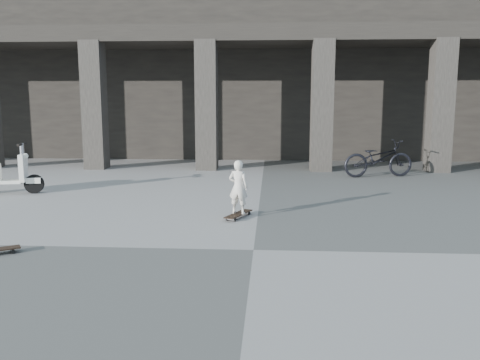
{
  "coord_description": "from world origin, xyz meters",
  "views": [
    {
      "loc": [
        0.26,
        -7.39,
        2.29
      ],
      "look_at": [
        -0.37,
        2.55,
        0.65
      ],
      "focal_mm": 38.0,
      "sensor_mm": 36.0,
      "label": 1
    }
  ],
  "objects": [
    {
      "name": "ground",
      "position": [
        0.0,
        0.0,
        0.0
      ],
      "size": [
        90.0,
        90.0,
        0.0
      ],
      "primitive_type": "plane",
      "color": "#50504D",
      "rests_on": "ground"
    },
    {
      "name": "longboard",
      "position": [
        -0.37,
        2.05,
        0.07
      ],
      "size": [
        0.52,
        0.85,
        0.08
      ],
      "rotation": [
        0.0,
        0.0,
        1.15
      ],
      "color": "black",
      "rests_on": "ground"
    },
    {
      "name": "bicycle",
      "position": [
        3.32,
        7.3,
        0.53
      ],
      "size": [
        2.14,
        1.12,
        1.07
      ],
      "primitive_type": "imported",
      "rotation": [
        0.0,
        0.0,
        1.78
      ],
      "color": "black",
      "rests_on": "ground"
    },
    {
      "name": "colonnade",
      "position": [
        -0.0,
        13.77,
        3.03
      ],
      "size": [
        28.0,
        8.82,
        6.0
      ],
      "color": "black",
      "rests_on": "ground"
    },
    {
      "name": "child",
      "position": [
        -0.37,
        2.05,
        0.6
      ],
      "size": [
        0.42,
        0.33,
        1.03
      ],
      "primitive_type": "imported",
      "rotation": [
        0.0,
        0.0,
        2.89
      ],
      "color": "silver",
      "rests_on": "longboard"
    }
  ]
}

